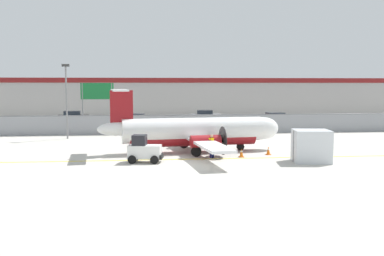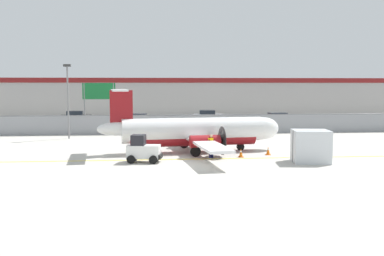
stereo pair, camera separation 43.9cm
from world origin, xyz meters
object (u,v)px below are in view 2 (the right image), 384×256
at_px(commuter_airplane, 196,132).
at_px(parked_car_1, 138,120).
at_px(cargo_container, 311,146).
at_px(apron_light_pole, 68,95).
at_px(traffic_cone_near_left, 241,153).
at_px(baggage_tug, 143,150).
at_px(highway_sign, 99,95).
at_px(ground_crew_worker, 211,145).
at_px(traffic_cone_near_right, 268,151).
at_px(parked_car_2, 208,116).
at_px(parked_car_0, 76,117).
at_px(parked_car_3, 278,119).

xyz_separation_m(commuter_airplane, parked_car_1, (-5.27, 21.38, -0.71)).
distance_m(cargo_container, apron_light_pole, 24.28).
bearing_deg(cargo_container, traffic_cone_near_left, 157.57).
height_order(baggage_tug, highway_sign, highway_sign).
height_order(commuter_airplane, ground_crew_worker, commuter_airplane).
relative_size(traffic_cone_near_right, parked_car_2, 0.15).
xyz_separation_m(parked_car_2, apron_light_pole, (-16.13, -18.09, 3.41)).
relative_size(commuter_airplane, parked_car_0, 3.73).
height_order(parked_car_0, parked_car_3, same).
relative_size(cargo_container, parked_car_0, 0.61).
height_order(commuter_airplane, apron_light_pole, apron_light_pole).
relative_size(traffic_cone_near_left, parked_car_1, 0.15).
xyz_separation_m(parked_car_1, highway_sign, (-4.07, -6.26, 3.24)).
bearing_deg(parked_car_0, commuter_airplane, -67.10).
distance_m(ground_crew_worker, traffic_cone_near_right, 4.60).
bearing_deg(traffic_cone_near_right, traffic_cone_near_left, -158.99).
bearing_deg(cargo_container, apron_light_pole, 149.47).
xyz_separation_m(commuter_airplane, highway_sign, (-9.34, 15.12, 2.54)).
relative_size(cargo_container, traffic_cone_near_left, 4.13).
height_order(ground_crew_worker, highway_sign, highway_sign).
height_order(traffic_cone_near_right, apron_light_pole, apron_light_pole).
relative_size(cargo_container, parked_car_3, 0.61).
bearing_deg(apron_light_pole, parked_car_1, 61.48).
distance_m(ground_crew_worker, highway_sign, 20.85).
bearing_deg(parked_car_2, parked_car_3, -31.21).
relative_size(parked_car_3, apron_light_pole, 0.59).
distance_m(apron_light_pole, highway_sign, 5.95).
relative_size(cargo_container, traffic_cone_near_right, 4.13).
bearing_deg(baggage_tug, commuter_airplane, 55.58).
relative_size(baggage_tug, apron_light_pole, 0.34).
bearing_deg(apron_light_pole, parked_car_2, 48.28).
bearing_deg(apron_light_pole, baggage_tug, -61.26).
height_order(cargo_container, parked_car_0, cargo_container).
bearing_deg(traffic_cone_near_right, ground_crew_worker, -168.14).
relative_size(parked_car_0, apron_light_pole, 0.59).
bearing_deg(traffic_cone_near_left, parked_car_2, 87.20).
bearing_deg(parked_car_3, ground_crew_worker, -120.44).
distance_m(parked_car_0, parked_car_3, 27.79).
height_order(traffic_cone_near_left, apron_light_pole, apron_light_pole).
height_order(ground_crew_worker, traffic_cone_near_left, ground_crew_worker).
distance_m(parked_car_1, parked_car_3, 18.19).
bearing_deg(highway_sign, ground_crew_worker, -60.57).
height_order(cargo_container, apron_light_pole, apron_light_pole).
distance_m(parked_car_0, parked_car_1, 10.88).
bearing_deg(parked_car_2, commuter_airplane, -93.45).
xyz_separation_m(parked_car_0, highway_sign, (4.80, -12.55, 3.24)).
xyz_separation_m(baggage_tug, traffic_cone_near_left, (7.05, 1.42, -0.54)).
height_order(parked_car_2, parked_car_3, same).
bearing_deg(parked_car_0, highway_sign, -73.22).
xyz_separation_m(cargo_container, parked_car_1, (-12.54, 26.62, -0.21)).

